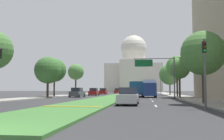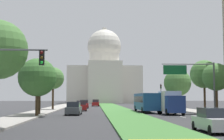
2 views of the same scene
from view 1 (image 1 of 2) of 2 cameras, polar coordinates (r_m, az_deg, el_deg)
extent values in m
plane|color=#333335|center=(73.39, 2.78, -5.37)|extent=(289.77, 289.77, 0.00)
cube|color=#427A38|center=(66.83, 2.35, -5.43)|extent=(5.16, 118.54, 0.14)
cube|color=gold|center=(20.42, -8.73, -7.88)|extent=(4.65, 0.50, 0.04)
cube|color=silver|center=(23.68, 9.56, -7.74)|extent=(0.16, 2.40, 0.01)
cube|color=silver|center=(32.92, 8.86, -6.74)|extent=(0.16, 2.40, 0.01)
cube|color=silver|center=(42.17, 8.48, -6.18)|extent=(0.16, 2.40, 0.01)
cube|color=silver|center=(50.12, 8.26, -5.87)|extent=(0.16, 2.40, 0.01)
cube|color=silver|center=(61.97, 8.04, -5.55)|extent=(0.16, 2.40, 0.01)
cube|color=silver|center=(77.12, 7.86, -5.28)|extent=(0.16, 2.40, 0.01)
cube|color=silver|center=(75.92, 7.87, -5.30)|extent=(0.16, 2.40, 0.01)
cube|color=#9E9991|center=(62.65, -9.65, -5.45)|extent=(4.00, 118.54, 0.15)
cube|color=#9E9991|center=(60.41, 13.74, -5.44)|extent=(4.00, 118.54, 0.15)
cube|color=beige|center=(139.25, 4.81, -1.81)|extent=(29.32, 18.33, 14.63)
cube|color=beige|center=(128.15, 4.61, -1.27)|extent=(12.90, 4.00, 16.09)
cylinder|color=beige|center=(140.08, 4.78, 2.48)|extent=(12.31, 12.31, 6.32)
sphere|color=beige|center=(140.85, 4.77, 4.74)|extent=(13.95, 13.95, 13.95)
cylinder|color=beige|center=(141.96, 4.75, 7.24)|extent=(1.80, 1.80, 3.00)
cube|color=black|center=(25.01, -23.30, 3.29)|extent=(0.28, 0.24, 0.84)
cylinder|color=#515456|center=(20.37, 19.64, -0.83)|extent=(0.16, 0.16, 5.20)
cube|color=black|center=(20.58, 19.50, 4.74)|extent=(0.28, 0.24, 0.84)
sphere|color=#510F0F|center=(20.49, 19.56, 5.57)|extent=(0.18, 0.18, 0.18)
sphere|color=#4C380F|center=(20.44, 19.58, 4.80)|extent=(0.18, 0.18, 0.18)
sphere|color=#1ED838|center=(20.40, 19.60, 4.02)|extent=(0.18, 0.18, 0.18)
cylinder|color=#515456|center=(72.22, 10.62, -3.26)|extent=(0.16, 0.16, 5.20)
cube|color=black|center=(72.28, 10.60, -1.68)|extent=(0.28, 0.24, 0.84)
sphere|color=#510F0F|center=(72.15, 10.60, -1.45)|extent=(0.18, 0.18, 0.18)
sphere|color=#4C380F|center=(72.14, 10.61, -1.67)|extent=(0.18, 0.18, 0.18)
sphere|color=#1ED838|center=(72.13, 10.61, -1.89)|extent=(0.18, 0.18, 0.18)
cylinder|color=#515456|center=(41.57, 13.48, -1.67)|extent=(0.20, 0.20, 6.50)
cylinder|color=#515456|center=(41.58, 9.10, 2.49)|extent=(6.28, 0.12, 0.12)
cube|color=#146033|center=(41.42, 6.94, 1.52)|extent=(2.80, 0.08, 1.10)
cylinder|color=#4C3823|center=(26.47, 19.42, -3.09)|extent=(0.33, 0.33, 3.79)
sphere|color=#4C7F3D|center=(26.69, 19.26, 3.52)|extent=(4.28, 4.28, 4.28)
cylinder|color=#4C3823|center=(46.22, -13.90, -3.77)|extent=(0.39, 0.39, 3.49)
sphere|color=#3D7033|center=(46.34, -13.83, -0.03)|extent=(4.65, 4.65, 4.65)
cylinder|color=#4C3823|center=(43.85, 14.58, -3.44)|extent=(0.32, 0.32, 3.95)
sphere|color=#4C7F3D|center=(43.98, 14.51, 0.39)|extent=(3.49, 3.49, 3.49)
cylinder|color=#4C3823|center=(50.58, -12.53, -3.61)|extent=(0.29, 0.29, 3.86)
sphere|color=#3D7033|center=(50.70, -12.47, -0.05)|extent=(4.44, 4.44, 4.44)
cylinder|color=#4C3823|center=(49.13, 14.07, -3.18)|extent=(0.30, 0.30, 4.54)
sphere|color=#4C7F3D|center=(49.30, 14.00, 0.74)|extent=(4.00, 4.00, 4.00)
cylinder|color=#4C3823|center=(66.45, -7.94, -3.41)|extent=(0.38, 0.38, 4.75)
sphere|color=#4C7F3D|center=(66.58, -7.91, -0.41)|extent=(4.03, 4.03, 4.03)
cylinder|color=#4C3823|center=(65.19, 12.55, -3.80)|extent=(0.30, 0.30, 3.69)
sphere|color=#4C7F3D|center=(65.29, 12.51, -0.93)|extent=(5.17, 5.17, 5.17)
cube|color=#BCBCC1|center=(24.76, 3.56, -6.22)|extent=(1.87, 4.50, 0.79)
cube|color=#282D38|center=(24.92, 3.58, -4.56)|extent=(1.63, 2.17, 0.64)
cylinder|color=black|center=(22.94, 5.31, -7.11)|extent=(0.23, 0.64, 0.64)
cylinder|color=black|center=(23.07, 1.16, -7.11)|extent=(0.23, 0.64, 0.64)
cylinder|color=black|center=(26.51, 5.65, -6.71)|extent=(0.23, 0.64, 0.64)
cylinder|color=black|center=(26.62, 2.05, -6.72)|extent=(0.23, 0.64, 0.64)
cube|color=#4C5156|center=(48.78, -7.60, -5.17)|extent=(2.04, 4.60, 0.85)
cube|color=#282D38|center=(48.60, -7.65, -4.26)|extent=(1.71, 2.24, 0.70)
cylinder|color=black|center=(50.76, -7.89, -5.49)|extent=(0.25, 0.65, 0.64)
cylinder|color=black|center=(50.28, -6.07, -5.52)|extent=(0.25, 0.65, 0.64)
cylinder|color=black|center=(47.33, -9.22, -5.57)|extent=(0.25, 0.65, 0.64)
cylinder|color=black|center=(46.81, -7.29, -5.61)|extent=(0.25, 0.65, 0.64)
cube|color=maroon|center=(61.74, -4.00, -4.99)|extent=(1.96, 4.75, 0.85)
cube|color=#282D38|center=(61.55, -4.02, -4.27)|extent=(1.68, 2.30, 0.70)
cylinder|color=black|center=(63.76, -4.46, -5.25)|extent=(0.24, 0.65, 0.64)
cylinder|color=black|center=(63.49, -2.97, -5.26)|extent=(0.24, 0.65, 0.64)
cylinder|color=black|center=(60.02, -5.09, -5.31)|extent=(0.24, 0.65, 0.64)
cylinder|color=black|center=(59.73, -3.51, -5.33)|extent=(0.24, 0.65, 0.64)
cube|color=maroon|center=(75.13, -1.95, -4.85)|extent=(1.90, 4.56, 0.86)
cube|color=#282D38|center=(74.94, -1.97, -4.26)|extent=(1.66, 2.19, 0.70)
cylinder|color=black|center=(77.07, -2.38, -5.08)|extent=(0.22, 0.64, 0.64)
cylinder|color=black|center=(76.82, -1.11, -5.09)|extent=(0.22, 0.64, 0.64)
cylinder|color=black|center=(73.47, -2.83, -5.12)|extent=(0.22, 0.64, 0.64)
cylinder|color=black|center=(73.20, -1.50, -5.13)|extent=(0.22, 0.64, 0.64)
cube|color=maroon|center=(90.43, 1.23, -4.75)|extent=(1.94, 4.59, 0.85)
cube|color=#282D38|center=(90.24, 1.21, -4.26)|extent=(1.65, 2.22, 0.70)
cylinder|color=black|center=(92.34, 0.88, -4.94)|extent=(0.24, 0.65, 0.64)
cylinder|color=black|center=(92.13, 1.89, -4.94)|extent=(0.24, 0.65, 0.64)
cylinder|color=black|center=(88.75, 0.55, -4.97)|extent=(0.24, 0.65, 0.64)
cylinder|color=black|center=(88.52, 1.60, -4.97)|extent=(0.24, 0.65, 0.64)
cube|color=navy|center=(45.39, 8.23, -4.22)|extent=(2.30, 2.00, 2.20)
cube|color=silver|center=(48.59, 8.15, -3.80)|extent=(2.30, 4.40, 2.80)
cylinder|color=black|center=(45.43, 9.57, -5.46)|extent=(0.30, 0.90, 0.90)
cylinder|color=black|center=(45.39, 6.91, -5.49)|extent=(0.30, 0.90, 0.90)
cylinder|color=black|center=(49.73, 9.36, -5.35)|extent=(0.30, 0.90, 0.90)
cylinder|color=black|center=(49.69, 6.93, -5.38)|extent=(0.30, 0.90, 0.90)
cube|color=#1E4C8C|center=(54.24, 5.48, -3.97)|extent=(2.50, 11.00, 2.50)
cube|color=#232833|center=(54.24, 5.48, -3.60)|extent=(2.52, 10.12, 0.90)
cylinder|color=black|center=(49.93, 6.68, -5.32)|extent=(0.32, 1.00, 1.00)
cylinder|color=black|center=(50.00, 4.03, -5.34)|extent=(0.32, 1.00, 1.00)
cylinder|color=black|center=(58.13, 6.74, -5.16)|extent=(0.32, 1.00, 1.00)
cylinder|color=black|center=(58.19, 4.46, -5.18)|extent=(0.32, 1.00, 1.00)
camera|label=2|loc=(9.96, -68.66, 3.58)|focal=53.44mm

